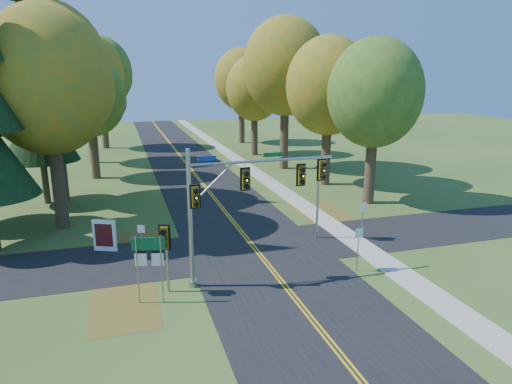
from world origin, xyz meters
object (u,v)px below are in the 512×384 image
object	(u,v)px
traffic_mast	(228,197)
info_kiosk	(105,236)
route_sign_cluster	(149,256)
east_signal_pole	(320,179)

from	to	relation	value
traffic_mast	info_kiosk	xyz separation A→B (m)	(-5.94, 6.00, -3.39)
route_sign_cluster	info_kiosk	size ratio (longest dim) A/B	1.69
route_sign_cluster	traffic_mast	bearing A→B (deg)	30.02
traffic_mast	east_signal_pole	size ratio (longest dim) A/B	1.46
east_signal_pole	route_sign_cluster	xyz separation A→B (m)	(-10.54, -5.27, -1.63)
traffic_mast	east_signal_pole	distance (m)	7.90
east_signal_pole	route_sign_cluster	size ratio (longest dim) A/B	1.60
east_signal_pole	route_sign_cluster	world-z (taller)	east_signal_pole
east_signal_pole	info_kiosk	world-z (taller)	east_signal_pole
route_sign_cluster	info_kiosk	xyz separation A→B (m)	(-2.09, 7.09, -1.30)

